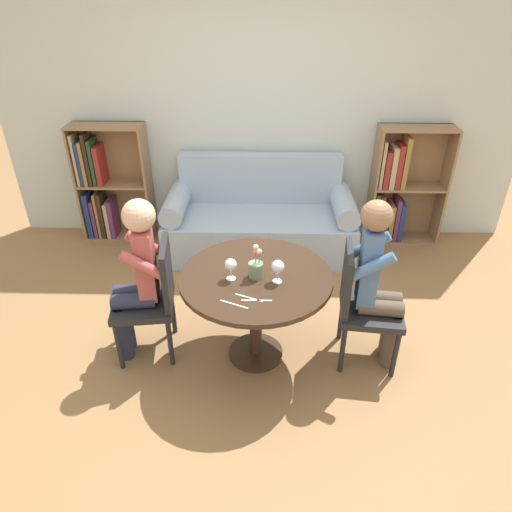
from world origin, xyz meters
TOP-DOWN VIEW (x-y plane):
  - ground_plane at (0.00, 0.00)m, footprint 16.00×16.00m
  - back_wall at (0.00, 2.00)m, footprint 5.20×0.05m
  - round_table at (0.00, 0.00)m, footprint 1.03×1.03m
  - couch at (0.00, 1.57)m, footprint 1.85×0.80m
  - bookshelf_left at (-1.60, 1.84)m, footprint 0.73×0.28m
  - bookshelf_right at (1.41, 1.83)m, footprint 0.73×0.28m
  - chair_left at (-0.73, 0.05)m, footprint 0.47×0.47m
  - chair_right at (0.73, 0.01)m, footprint 0.46×0.46m
  - person_left at (-0.82, 0.03)m, footprint 0.44×0.37m
  - person_right at (0.82, -0.01)m, footprint 0.44×0.37m
  - wine_glass_left at (-0.16, -0.05)m, footprint 0.08×0.08m
  - wine_glass_right at (0.14, -0.07)m, footprint 0.09×0.09m
  - flower_vase at (0.00, -0.02)m, footprint 0.10×0.10m
  - knife_left_setting at (-0.12, -0.32)m, footprint 0.18×0.09m
  - fork_left_setting at (-0.04, -0.25)m, footprint 0.18×0.09m
  - knife_right_setting at (0.01, -0.28)m, footprint 0.19×0.01m

SIDE VIEW (x-z plane):
  - ground_plane at x=0.00m, z-range 0.00..0.00m
  - couch at x=0.00m, z-range -0.15..0.77m
  - chair_left at x=-0.73m, z-range 0.04..0.94m
  - chair_right at x=0.73m, z-range 0.04..0.94m
  - bookshelf_right at x=1.41m, z-range -0.05..1.16m
  - bookshelf_left at x=-1.60m, z-range -0.04..1.17m
  - round_table at x=0.00m, z-range 0.23..0.94m
  - person_right at x=0.82m, z-range 0.04..1.30m
  - person_left at x=-0.82m, z-range 0.06..1.29m
  - knife_left_setting at x=-0.12m, z-range 0.71..0.71m
  - fork_left_setting at x=-0.04m, z-range 0.71..0.71m
  - knife_right_setting at x=0.01m, z-range 0.71..0.71m
  - flower_vase at x=0.00m, z-range 0.66..0.90m
  - wine_glass_left at x=-0.16m, z-range 0.74..0.89m
  - wine_glass_right at x=0.14m, z-range 0.74..0.90m
  - back_wall at x=0.00m, z-range 0.00..2.70m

